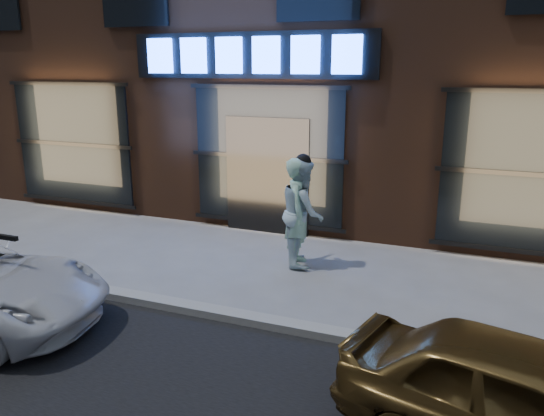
% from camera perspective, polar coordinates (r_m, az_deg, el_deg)
% --- Properties ---
extents(ground, '(90.00, 90.00, 0.00)m').
position_cam_1_polar(ground, '(8.00, -11.24, -10.44)').
color(ground, slate).
rests_on(ground, ground).
extents(curb, '(60.00, 0.25, 0.12)m').
position_cam_1_polar(curb, '(7.97, -11.26, -10.05)').
color(curb, gray).
rests_on(curb, ground).
extents(man_bowtie, '(0.59, 0.77, 1.90)m').
position_cam_1_polar(man_bowtie, '(9.17, 2.87, -0.47)').
color(man_bowtie, '#B0E8CA').
rests_on(man_bowtie, ground).
extents(man_cap, '(1.01, 1.12, 1.88)m').
position_cam_1_polar(man_cap, '(9.23, 3.28, -0.45)').
color(man_cap, silver).
rests_on(man_cap, ground).
extents(gold_sedan, '(3.57, 2.11, 1.14)m').
position_cam_1_polar(gold_sedan, '(5.38, 25.75, -18.46)').
color(gold_sedan, brown).
rests_on(gold_sedan, ground).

